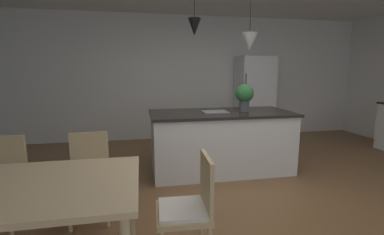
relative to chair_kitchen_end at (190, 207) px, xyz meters
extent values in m
cube|color=brown|center=(0.79, 0.91, -0.49)|extent=(10.00, 8.40, 0.04)
cube|color=silver|center=(0.79, 4.17, 0.88)|extent=(10.00, 0.12, 2.70)
cylinder|color=#D1B284|center=(-0.45, 0.42, -0.11)|extent=(0.06, 0.06, 0.72)
cube|color=tan|center=(-0.05, 0.00, -0.04)|extent=(0.42, 0.42, 0.04)
cube|color=white|center=(-0.05, 0.00, -0.01)|extent=(0.38, 0.38, 0.03)
cube|color=tan|center=(0.13, -0.01, 0.19)|extent=(0.05, 0.38, 0.42)
cylinder|color=tan|center=(-0.21, 0.18, -0.27)|extent=(0.04, 0.04, 0.41)
cylinder|color=tan|center=(0.13, 0.16, -0.27)|extent=(0.04, 0.04, 0.41)
cube|color=tan|center=(-1.66, 0.99, 0.19)|extent=(0.38, 0.06, 0.42)
cylinder|color=tan|center=(-1.52, 0.63, -0.27)|extent=(0.04, 0.04, 0.41)
cylinder|color=tan|center=(-1.49, 0.97, -0.27)|extent=(0.04, 0.04, 0.41)
cube|color=tan|center=(-0.87, 0.82, -0.04)|extent=(0.42, 0.42, 0.04)
cube|color=white|center=(-0.87, 0.82, -0.01)|extent=(0.38, 0.38, 0.03)
cube|color=tan|center=(-0.88, 0.99, 0.19)|extent=(0.38, 0.05, 0.42)
cylinder|color=tan|center=(-0.69, 0.66, -0.27)|extent=(0.04, 0.04, 0.41)
cylinder|color=tan|center=(-1.02, 0.63, -0.27)|extent=(0.04, 0.04, 0.41)
cylinder|color=tan|center=(-0.71, 1.00, -0.27)|extent=(0.04, 0.04, 0.41)
cylinder|color=tan|center=(-1.05, 0.97, -0.27)|extent=(0.04, 0.04, 0.41)
cube|color=silver|center=(0.83, 1.93, -0.03)|extent=(2.04, 0.91, 0.88)
cube|color=black|center=(0.83, 1.93, 0.41)|extent=(2.10, 0.97, 0.04)
cube|color=gray|center=(0.74, 1.93, 0.43)|extent=(0.36, 0.30, 0.01)
cube|color=silver|center=(2.16, 3.77, 0.44)|extent=(0.76, 0.64, 1.82)
cylinder|color=#4C4C4C|center=(1.82, 3.43, 0.44)|extent=(0.02, 0.02, 1.09)
cone|color=black|center=(0.42, 1.93, 1.62)|extent=(0.18, 0.18, 0.23)
cylinder|color=black|center=(1.24, 1.93, 1.90)|extent=(0.01, 0.01, 0.66)
cone|color=#B7B7B7|center=(1.24, 1.93, 1.44)|extent=(0.23, 0.23, 0.25)
cylinder|color=#4C4C51|center=(1.19, 1.93, 0.50)|extent=(0.15, 0.15, 0.15)
sphere|color=#2D6B33|center=(1.19, 1.93, 0.70)|extent=(0.27, 0.27, 0.27)
camera|label=1|loc=(-0.34, -1.86, 1.00)|focal=25.15mm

